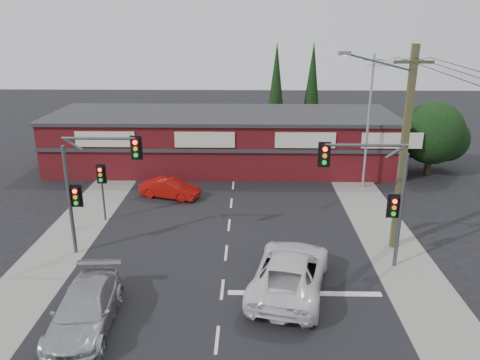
{
  "coord_description": "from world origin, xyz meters",
  "views": [
    {
      "loc": [
        1.13,
        -18.73,
        10.95
      ],
      "look_at": [
        0.67,
        3.0,
        3.54
      ],
      "focal_mm": 35.0,
      "sensor_mm": 36.0,
      "label": 1
    }
  ],
  "objects_px": {
    "red_sedan": "(170,188)",
    "shop_building": "(223,139)",
    "white_suv": "(290,271)",
    "utility_pole": "(402,144)",
    "silver_suv": "(85,310)"
  },
  "relations": [
    {
      "from": "white_suv",
      "to": "red_sedan",
      "type": "relative_size",
      "value": 1.61
    },
    {
      "from": "white_suv",
      "to": "red_sedan",
      "type": "height_order",
      "value": "white_suv"
    },
    {
      "from": "white_suv",
      "to": "utility_pole",
      "type": "distance_m",
      "value": 8.22
    },
    {
      "from": "silver_suv",
      "to": "utility_pole",
      "type": "xyz_separation_m",
      "value": [
        13.32,
        6.97,
        4.63
      ]
    },
    {
      "from": "white_suv",
      "to": "silver_suv",
      "type": "height_order",
      "value": "white_suv"
    },
    {
      "from": "red_sedan",
      "to": "utility_pole",
      "type": "xyz_separation_m",
      "value": [
        12.4,
        -6.76,
        4.76
      ]
    },
    {
      "from": "white_suv",
      "to": "silver_suv",
      "type": "bearing_deg",
      "value": 33.09
    },
    {
      "from": "shop_building",
      "to": "utility_pole",
      "type": "distance_m",
      "value": 17.15
    },
    {
      "from": "silver_suv",
      "to": "red_sedan",
      "type": "bearing_deg",
      "value": 82.25
    },
    {
      "from": "silver_suv",
      "to": "shop_building",
      "type": "distance_m",
      "value": 21.39
    },
    {
      "from": "red_sedan",
      "to": "shop_building",
      "type": "xyz_separation_m",
      "value": [
        3.04,
        7.23,
        1.5
      ]
    },
    {
      "from": "shop_building",
      "to": "utility_pole",
      "type": "relative_size",
      "value": 2.73
    },
    {
      "from": "red_sedan",
      "to": "utility_pole",
      "type": "height_order",
      "value": "utility_pole"
    },
    {
      "from": "shop_building",
      "to": "red_sedan",
      "type": "bearing_deg",
      "value": -112.83
    },
    {
      "from": "white_suv",
      "to": "red_sedan",
      "type": "distance_m",
      "value": 12.92
    }
  ]
}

